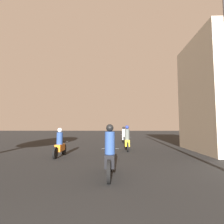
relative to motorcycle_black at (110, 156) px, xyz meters
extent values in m
cylinder|color=black|center=(0.00, 0.69, -0.34)|extent=(0.10, 0.66, 0.66)
cylinder|color=black|center=(0.00, -0.64, -0.34)|extent=(0.10, 0.66, 0.66)
cube|color=black|center=(0.00, 0.02, -0.14)|extent=(0.30, 0.83, 0.40)
cylinder|color=black|center=(0.00, 0.46, 0.16)|extent=(0.60, 0.04, 0.04)
cylinder|color=navy|center=(0.00, -0.06, 0.42)|extent=(0.32, 0.32, 0.71)
sphere|color=black|center=(0.00, -0.06, 0.89)|extent=(0.24, 0.24, 0.24)
cylinder|color=black|center=(-2.82, 4.37, -0.37)|extent=(0.10, 0.59, 0.59)
cylinder|color=black|center=(-2.82, 2.95, -0.37)|extent=(0.10, 0.59, 0.59)
cube|color=orange|center=(-2.82, 3.66, -0.20)|extent=(0.30, 0.86, 0.35)
cylinder|color=black|center=(-2.82, 4.12, 0.08)|extent=(0.60, 0.04, 0.04)
cylinder|color=navy|center=(-2.82, 3.57, 0.30)|extent=(0.32, 0.32, 0.63)
sphere|color=silver|center=(-2.82, 3.57, 0.73)|extent=(0.24, 0.24, 0.24)
cylinder|color=black|center=(0.91, 6.76, -0.37)|extent=(0.10, 0.60, 0.60)
cylinder|color=black|center=(0.91, 5.46, -0.37)|extent=(0.10, 0.60, 0.60)
cube|color=gold|center=(0.91, 6.11, -0.17)|extent=(0.30, 0.95, 0.40)
cylinder|color=black|center=(0.91, 6.53, 0.13)|extent=(0.60, 0.04, 0.04)
cylinder|color=#4C514C|center=(0.91, 6.01, 0.39)|extent=(0.32, 0.32, 0.72)
sphere|color=navy|center=(0.91, 6.01, 0.87)|extent=(0.24, 0.24, 0.24)
cylinder|color=black|center=(0.88, 11.94, -0.34)|extent=(0.10, 0.65, 0.65)
cylinder|color=black|center=(0.88, 10.61, -0.34)|extent=(0.10, 0.65, 0.65)
cube|color=silver|center=(0.88, 11.28, -0.16)|extent=(0.30, 0.83, 0.36)
cylinder|color=black|center=(0.88, 11.70, 0.12)|extent=(0.60, 0.04, 0.04)
cylinder|color=silver|center=(0.88, 11.19, 0.34)|extent=(0.32, 0.32, 0.63)
sphere|color=black|center=(0.88, 11.19, 0.77)|extent=(0.24, 0.24, 0.24)
camera|label=1|loc=(0.23, -5.70, 0.95)|focal=28.00mm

